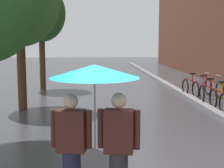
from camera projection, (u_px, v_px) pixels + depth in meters
The scene contains 7 objects.
kerb_strip at pixel (178, 91), 15.04m from camera, with size 0.30×36.00×0.12m, color slate.
street_tree_1 at pixel (19, 0), 10.80m from camera, with size 2.68×2.68×5.23m.
street_tree_2 at pixel (41, 14), 15.18m from camera, with size 2.23×2.23×4.85m.
parked_bicycle_5 at pixel (216, 94), 12.23m from camera, with size 1.14×0.79×0.96m.
parked_bicycle_6 at pixel (208, 89), 13.31m from camera, with size 1.13×0.78×0.96m.
parked_bicycle_7 at pixel (197, 86), 14.18m from camera, with size 1.13×0.78×0.96m.
couple_under_umbrella at pixel (95, 109), 4.55m from camera, with size 1.24×1.23×2.02m.
Camera 1 is at (-0.79, -4.63, 2.35)m, focal length 53.23 mm.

